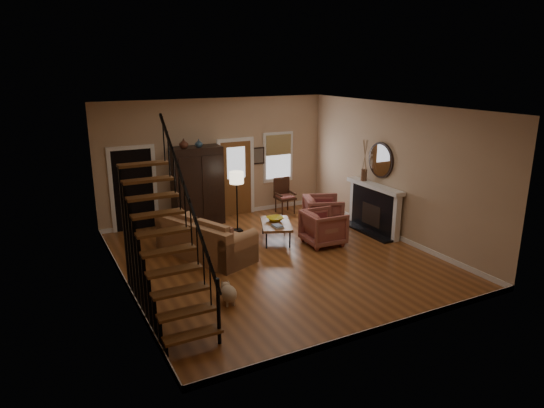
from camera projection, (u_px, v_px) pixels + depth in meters
name	position (u px, v px, depth m)	size (l,w,h in m)	color
room	(227.00, 179.00, 11.65)	(7.00, 7.33, 3.30)	brown
staircase	(164.00, 225.00, 7.97)	(0.94, 2.80, 3.20)	brown
fireplace	(375.00, 203.00, 12.36)	(0.33, 1.95, 2.30)	black
armoire	(198.00, 186.00, 12.84)	(1.30, 0.60, 2.10)	black
vase_a	(184.00, 143.00, 12.27)	(0.24, 0.24, 0.25)	#4C2619
vase_b	(199.00, 143.00, 12.45)	(0.20, 0.20, 0.21)	#334C60
sofa	(206.00, 238.00, 10.81)	(0.99, 2.29, 0.85)	#A6744B
coffee_table	(276.00, 232.00, 11.81)	(0.69, 1.18, 0.45)	brown
bowl	(275.00, 219.00, 11.89)	(0.40, 0.40, 0.10)	gold
books	(277.00, 226.00, 11.43)	(0.22, 0.30, 0.06)	beige
armchair_left	(324.00, 228.00, 11.53)	(0.88, 0.91, 0.83)	maroon
armchair_right	(323.00, 213.00, 12.60)	(0.93, 0.96, 0.87)	maroon
floor_lamp	(237.00, 202.00, 12.33)	(0.36, 0.36, 1.57)	black
side_chair	(285.00, 196.00, 13.95)	(0.54, 0.54, 1.02)	#3A2012
dog	(229.00, 295.00, 8.68)	(0.29, 0.48, 0.35)	#CDB08C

